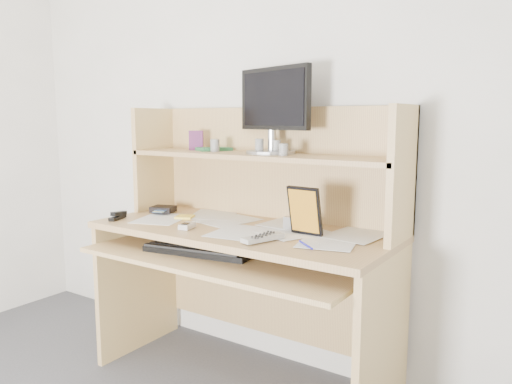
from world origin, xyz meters
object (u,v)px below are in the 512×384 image
Objects in this scene: keyboard at (200,249)px; game_case at (305,211)px; desk at (251,236)px; monitor at (273,108)px; tv_remote at (263,238)px.

game_case is at bearing 10.63° from keyboard.
monitor reaches higher than desk.
game_case is at bearing -16.29° from monitor.
tv_remote is 0.22m from game_case.
desk is 0.61m from monitor.
tv_remote is at bearing -11.43° from keyboard.
desk is 6.70× the size of game_case.
keyboard is 1.16× the size of monitor.
tv_remote is at bearing -116.07° from game_case.
monitor is (0.05, 0.12, 0.60)m from desk.
keyboard is at bearing -163.15° from tv_remote.
keyboard is 2.51× the size of game_case.
desk reaches higher than tv_remote.
keyboard is 2.75× the size of tv_remote.
keyboard is 0.35m from tv_remote.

